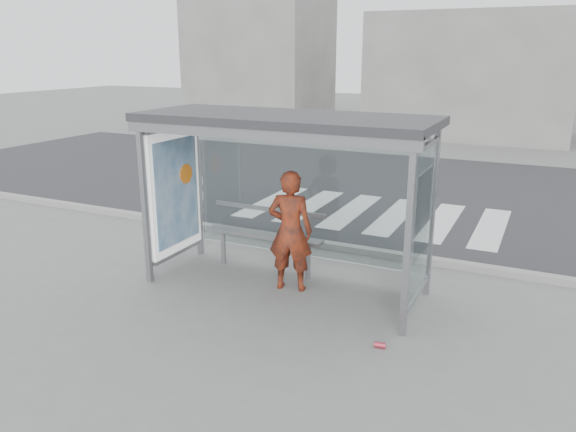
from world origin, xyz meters
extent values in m
plane|color=slate|center=(0.00, 0.00, 0.00)|extent=(80.00, 80.00, 0.00)
cube|color=#28282A|center=(0.00, 7.00, 0.00)|extent=(30.00, 10.00, 0.01)
cube|color=gray|center=(0.00, 1.95, 0.06)|extent=(30.00, 0.18, 0.12)
cube|color=silver|center=(-2.50, 4.50, 0.00)|extent=(0.55, 3.00, 0.00)
cube|color=silver|center=(-1.50, 4.50, 0.00)|extent=(0.55, 3.00, 0.00)
cube|color=silver|center=(-0.50, 4.50, 0.00)|extent=(0.55, 3.00, 0.00)
cube|color=silver|center=(0.50, 4.50, 0.00)|extent=(0.55, 3.00, 0.00)
cube|color=silver|center=(1.50, 4.50, 0.00)|extent=(0.55, 3.00, 0.00)
cube|color=silver|center=(2.50, 4.50, 0.00)|extent=(0.55, 3.00, 0.00)
cube|color=gray|center=(-2.00, -0.70, 1.25)|extent=(0.08, 0.08, 2.50)
cube|color=gray|center=(2.00, -0.70, 1.25)|extent=(0.08, 0.08, 2.50)
cube|color=gray|center=(-2.00, 0.70, 1.25)|extent=(0.08, 0.08, 2.50)
cube|color=gray|center=(2.00, 0.70, 1.25)|extent=(0.08, 0.08, 2.50)
cube|color=#2D2D30|center=(0.00, 0.00, 2.56)|extent=(4.25, 1.65, 0.12)
cube|color=gray|center=(0.00, -0.76, 2.45)|extent=(4.25, 0.06, 0.18)
cube|color=white|center=(0.00, 0.70, 1.30)|extent=(3.80, 0.02, 2.00)
cube|color=white|center=(-2.00, 0.00, 1.30)|extent=(0.15, 1.25, 2.00)
cube|color=teal|center=(-1.92, 0.00, 1.30)|extent=(0.01, 1.10, 1.70)
cylinder|color=orange|center=(-1.91, 0.25, 1.55)|extent=(0.02, 0.32, 0.32)
cube|color=white|center=(2.00, 0.00, 1.30)|extent=(0.03, 1.25, 2.00)
cube|color=beige|center=(1.97, 0.05, 1.40)|extent=(0.03, 0.86, 1.16)
cube|color=slate|center=(-10.00, 18.00, 3.00)|extent=(6.00, 5.00, 6.00)
cube|color=slate|center=(0.00, 18.00, 2.50)|extent=(8.00, 5.00, 5.00)
imported|color=#C64012|center=(0.09, 0.02, 0.92)|extent=(0.74, 0.56, 1.83)
cube|color=slate|center=(-0.60, 0.48, 0.61)|extent=(2.00, 0.24, 0.06)
cylinder|color=slate|center=(-1.38, 0.48, 0.29)|extent=(0.08, 0.08, 0.58)
cylinder|color=slate|center=(0.18, 0.48, 0.29)|extent=(0.08, 0.08, 0.58)
cube|color=slate|center=(-0.60, 0.66, 1.00)|extent=(2.00, 0.04, 0.07)
cylinder|color=#D83F52|center=(1.84, -1.14, 0.04)|extent=(0.15, 0.09, 0.07)
camera|label=1|loc=(3.45, -7.12, 3.46)|focal=35.00mm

